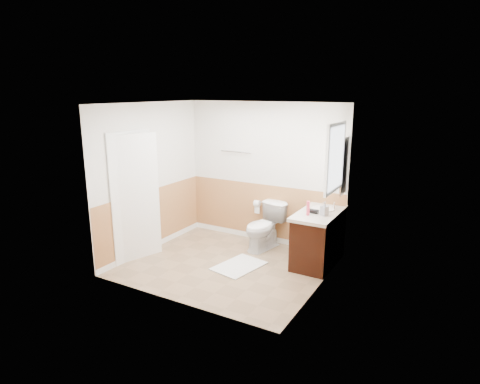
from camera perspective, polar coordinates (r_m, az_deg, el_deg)
The scene contains 32 objects.
floor at distance 6.55m, azimuth -1.87°, elevation -10.16°, with size 3.00×3.00×0.00m, color #8C7051.
ceiling at distance 5.98m, azimuth -2.06°, elevation 12.25°, with size 3.00×3.00×0.00m, color white.
wall_back at distance 7.26m, azimuth 3.41°, elevation 2.62°, with size 3.00×3.00×0.00m, color silver.
wall_front at distance 5.12m, azimuth -9.58°, elevation -2.46°, with size 3.00×3.00×0.00m, color silver.
wall_left at distance 7.03m, azimuth -12.46°, elevation 1.93°, with size 3.00×3.00×0.00m, color silver.
wall_right at distance 5.53m, azimuth 11.41°, elevation -1.29°, with size 3.00×3.00×0.00m, color silver.
wainscot_back at distance 7.43m, azimuth 3.28°, elevation -3.07°, with size 3.00×3.00×0.00m, color #AE7545.
wainscot_front at distance 5.39m, azimuth -9.17°, elevation -10.10°, with size 3.00×3.00×0.00m, color #AE7545.
wainscot_left at distance 7.21m, azimuth -12.07°, elevation -3.91°, with size 2.60×2.60×0.00m, color #AE7545.
wainscot_right at distance 5.78m, azimuth 10.93°, elevation -8.46°, with size 2.60×2.60×0.00m, color #AE7545.
toilet at distance 7.06m, azimuth 3.36°, elevation -4.86°, with size 0.45×0.78×0.80m, color white.
bath_mat at distance 6.49m, azimuth -0.15°, elevation -10.30°, with size 0.55×0.80×0.02m, color silver.
vanity_cabinet at distance 6.61m, azimuth 10.89°, elevation -6.47°, with size 0.55×1.10×0.80m, color black.
vanity_knob_left at distance 6.56m, azimuth 8.18°, elevation -5.11°, with size 0.03×0.03×0.03m, color silver.
vanity_knob_right at distance 6.74m, azimuth 8.81°, elevation -4.61°, with size 0.03×0.03×0.03m, color white.
countertop at distance 6.47m, azimuth 10.98°, elevation -2.93°, with size 0.60×1.15×0.05m, color beige.
sink_basin at distance 6.60m, azimuth 11.50°, elevation -2.31°, with size 0.36×0.36×0.02m, color white.
faucet at distance 6.53m, azimuth 13.03°, elevation -2.02°, with size 0.02×0.02×0.14m, color silver.
lotion_bottle at distance 6.23m, azimuth 9.48°, elevation -2.25°, with size 0.05×0.05×0.22m, color #E13A56.
soap_dispenser at distance 6.26m, azimuth 11.72°, elevation -2.30°, with size 0.10×0.10×0.21m, color gray.
hair_dryer_body at distance 6.35m, azimuth 10.29°, elevation -2.67°, with size 0.07×0.07×0.14m, color black.
hair_dryer_handle at distance 6.41m, azimuth 10.18°, elevation -2.77°, with size 0.03×0.03×0.07m, color black.
mirror_panel at distance 6.51m, azimuth 14.41°, elevation 3.55°, with size 0.02×0.35×0.90m, color silver.
window_frame at distance 5.99m, azimuth 13.16°, elevation 4.68°, with size 0.04×0.80×1.00m, color white.
window_glass at distance 5.98m, azimuth 13.30°, elevation 4.67°, with size 0.01×0.70×0.90m, color white.
door at distance 6.69m, azimuth -14.27°, elevation -0.81°, with size 0.05×0.80×2.04m, color white.
door_frame at distance 6.74m, azimuth -14.74°, elevation -0.64°, with size 0.02×0.92×2.10m, color white.
door_knob at distance 6.91m, azimuth -12.00°, elevation -0.82°, with size 0.06×0.06×0.06m, color silver.
towel_bar at distance 7.41m, azimuth -0.57°, elevation 5.63°, with size 0.02×0.02×0.62m, color silver.
tp_holder_bar at distance 7.37m, azimuth 2.40°, elevation -1.59°, with size 0.02×0.02×0.14m, color silver.
tp_roll at distance 7.37m, azimuth 2.40°, elevation -1.59°, with size 0.11×0.11×0.10m, color white.
tp_sheet at distance 7.40m, azimuth 2.39°, elevation -2.41°, with size 0.10×0.01×0.16m, color white.
Camera 1 is at (3.13, -5.09, 2.69)m, focal length 30.55 mm.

